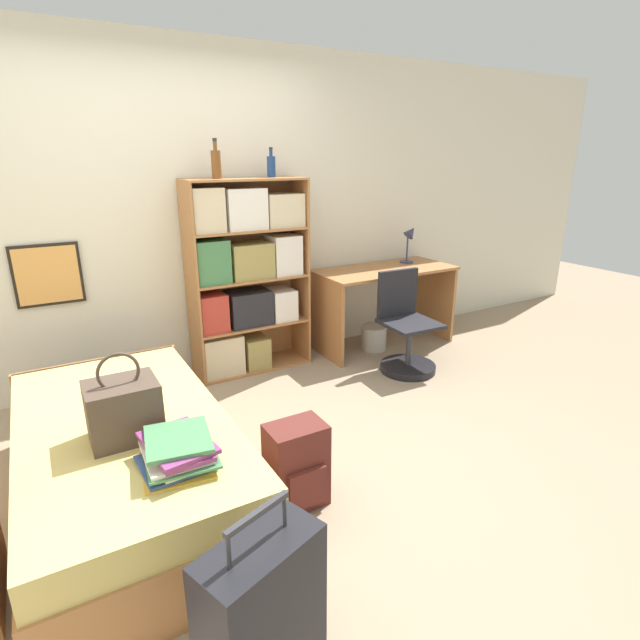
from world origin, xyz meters
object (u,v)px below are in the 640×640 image
Objects in this scene: book_stack_on_bed at (178,451)px; backpack at (297,466)px; waste_bin at (374,338)px; bottle_brown at (271,166)px; desk at (384,291)px; desk_lamp at (410,238)px; bottle_green at (216,163)px; suitcase at (262,618)px; bookcase at (244,276)px; desk_chair at (406,340)px; handbag at (123,409)px; bed at (127,459)px.

book_stack_on_bed reaches higher than backpack.
book_stack_on_bed is 2.83m from waste_bin.
backpack is (-0.73, -1.78, -1.45)m from bottle_brown.
desk_lamp reaches higher than desk.
bottle_green is 0.22× the size of desk.
suitcase reaches higher than backpack.
bottle_green reaches higher than suitcase.
bookcase is 1.88× the size of desk_chair.
desk is at bearing -5.19° from bookcase.
desk is at bearing -6.71° from bottle_brown.
handbag reaches higher than backpack.
desk is at bearing 22.48° from waste_bin.
suitcase reaches higher than book_stack_on_bed.
suitcase is 0.46× the size of bookcase.
bookcase is (0.99, 2.57, 0.52)m from suitcase.
bottle_brown is 0.17× the size of desk.
suitcase is at bearing -111.09° from bookcase.
waste_bin is at bearing -162.33° from desk_lamp.
desk_chair is 0.53m from waste_bin.
bookcase is at bearing 179.37° from desk_lamp.
desk is 1.56× the size of desk_chair.
desk_chair is (-0.18, -0.57, -0.27)m from desk.
bottle_brown is 2.41m from backpack.
desk_lamp is at bearing 0.08° from bottle_green.
desk is at bearing -3.77° from bottle_green.
bed is 2.19m from bottle_green.
book_stack_on_bed is 2.95m from desk.
bottle_brown is 0.61× the size of desk_lamp.
bookcase is (1.05, 1.83, 0.28)m from book_stack_on_bed.
desk is at bearing 28.03° from handbag.
bed is 4.31× the size of handbag.
bottle_green reaches higher than desk_chair.
handbag reaches higher than waste_bin.
bottle_brown reaches higher than desk.
book_stack_on_bed is 2.32m from bottle_green.
waste_bin is (-0.52, -0.16, -0.88)m from desk_lamp.
bookcase reaches higher than handbag.
bookcase is at bearing 68.91° from suitcase.
bottle_green is at bearing 153.60° from desk_chair.
bed is at bearing -128.95° from bottle_green.
desk_chair is (-0.55, -0.67, -0.73)m from desk_lamp.
bookcase is 1.21× the size of desk.
desk_chair reaches higher than book_stack_on_bed.
bookcase is 6.68× the size of waste_bin.
suitcase is at bearing -138.90° from desk_chair.
handbag is 3.29m from desk_lamp.
bottle_green is 2.03m from desk_lamp.
bed is at bearing -155.38° from waste_bin.
backpack is (-2.17, -1.76, -0.77)m from desk_lamp.
bookcase is at bearing 60.15° from book_stack_on_bed.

